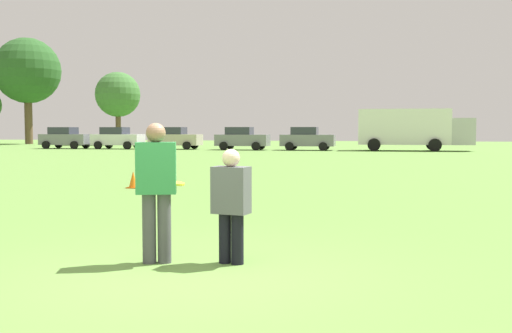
# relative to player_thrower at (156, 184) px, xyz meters

# --- Properties ---
(ground_plane) EXTENTS (154.03, 154.03, 0.00)m
(ground_plane) POSITION_rel_player_thrower_xyz_m (0.57, -0.54, -0.98)
(ground_plane) COLOR #608C3D
(player_thrower) EXTENTS (0.55, 0.42, 1.75)m
(player_thrower) POSITION_rel_player_thrower_xyz_m (0.00, 0.00, 0.00)
(player_thrower) COLOR #4C4C51
(player_thrower) RESTS_ON ground
(player_defender) EXTENTS (0.49, 0.34, 1.43)m
(player_defender) POSITION_rel_player_thrower_xyz_m (0.92, 0.16, -0.19)
(player_defender) COLOR black
(player_defender) RESTS_ON ground
(frisbee) EXTENTS (0.27, 0.27, 0.07)m
(frisbee) POSITION_rel_player_thrower_xyz_m (0.17, 0.17, 0.01)
(frisbee) COLOR yellow
(traffic_cone) EXTENTS (0.32, 0.32, 0.48)m
(traffic_cone) POSITION_rel_player_thrower_xyz_m (-4.12, 8.80, -0.76)
(traffic_cone) COLOR #D8590C
(traffic_cone) RESTS_ON ground
(parked_car_near_left) EXTENTS (4.22, 2.26, 1.82)m
(parked_car_near_left) POSITION_rel_player_thrower_xyz_m (-23.53, 39.48, -0.06)
(parked_car_near_left) COLOR slate
(parked_car_near_left) RESTS_ON ground
(parked_car_mid_left) EXTENTS (4.22, 2.26, 1.82)m
(parked_car_mid_left) POSITION_rel_player_thrower_xyz_m (-18.92, 39.71, -0.06)
(parked_car_mid_left) COLOR silver
(parked_car_mid_left) RESTS_ON ground
(parked_car_center) EXTENTS (4.22, 2.26, 1.82)m
(parked_car_center) POSITION_rel_player_thrower_xyz_m (-13.94, 40.06, -0.06)
(parked_car_center) COLOR #B7AD99
(parked_car_center) RESTS_ON ground
(parked_car_mid_right) EXTENTS (4.22, 2.26, 1.82)m
(parked_car_mid_right) POSITION_rel_player_thrower_xyz_m (-8.11, 39.47, -0.06)
(parked_car_mid_right) COLOR slate
(parked_car_mid_right) RESTS_ON ground
(parked_car_near_right) EXTENTS (4.22, 2.26, 1.82)m
(parked_car_near_right) POSITION_rel_player_thrower_xyz_m (-2.91, 39.74, -0.06)
(parked_car_near_right) COLOR slate
(parked_car_near_right) RESTS_ON ground
(box_truck) EXTENTS (8.53, 3.08, 3.18)m
(box_truck) POSITION_rel_player_thrower_xyz_m (5.11, 40.25, 0.77)
(box_truck) COLOR white
(box_truck) RESTS_ON ground
(tree_center_elm) EXTENTS (7.18, 7.18, 11.67)m
(tree_center_elm) POSITION_rel_player_thrower_xyz_m (-35.44, 52.72, 7.05)
(tree_center_elm) COLOR brown
(tree_center_elm) RESTS_ON ground
(tree_east_birch) EXTENTS (4.68, 4.68, 7.61)m
(tree_east_birch) POSITION_rel_player_thrower_xyz_m (-24.22, 51.48, 4.25)
(tree_east_birch) COLOR brown
(tree_east_birch) RESTS_ON ground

